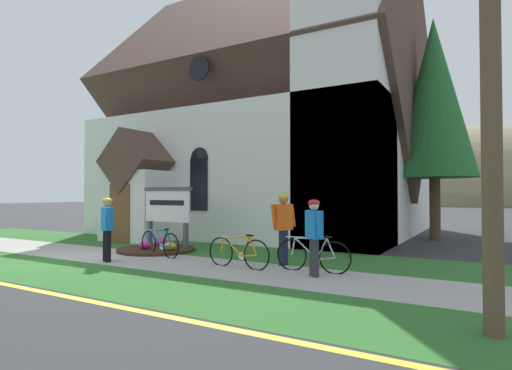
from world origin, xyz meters
TOP-DOWN VIEW (x-y plane):
  - ground at (0.00, 4.00)m, footprint 140.00×140.00m
  - sidewalk_slab at (0.86, 1.35)m, footprint 32.00×2.19m
  - grass_verge at (0.86, -0.88)m, footprint 32.00×2.27m
  - church_lawn at (0.86, 3.83)m, footprint 24.00×2.78m
  - church_building at (1.17, 10.32)m, footprint 13.32×12.66m
  - church_sign at (1.20, 3.16)m, footprint 2.00×0.24m
  - flower_bed at (1.21, 2.69)m, footprint 2.34×2.34m
  - bicycle_silver at (4.88, 1.57)m, footprint 1.76×0.15m
  - bicycle_orange at (2.01, 1.96)m, footprint 1.75×0.42m
  - bicycle_red at (6.60, 1.97)m, footprint 1.74×0.13m
  - cyclist_in_orange_jersey at (1.50, 0.59)m, footprint 0.57×0.49m
  - cyclist_in_red_jersey at (6.82, 1.48)m, footprint 0.48×0.58m
  - cyclist_in_white_jersey at (5.66, 2.39)m, footprint 0.34×0.75m
  - roadside_conifer at (8.19, 10.24)m, footprint 3.08×3.08m
  - distant_hill at (4.51, 74.26)m, footprint 87.51×37.85m

SIDE VIEW (x-z plane):
  - ground at x=0.00m, z-range 0.00..0.00m
  - distant_hill at x=4.51m, z-range -13.42..13.42m
  - grass_verge at x=0.86m, z-range 0.00..0.01m
  - church_lawn at x=0.86m, z-range 0.00..0.01m
  - sidewalk_slab at x=0.86m, z-range 0.00..0.01m
  - flower_bed at x=1.21m, z-range -0.10..0.24m
  - bicycle_orange at x=2.01m, z-range -0.04..0.78m
  - bicycle_silver at x=4.88m, z-range -0.04..0.79m
  - bicycle_red at x=6.60m, z-range -0.04..0.80m
  - cyclist_in_red_jersey at x=6.82m, z-range 0.13..1.76m
  - cyclist_in_orange_jersey at x=1.50m, z-range 0.14..1.78m
  - cyclist_in_white_jersey at x=5.66m, z-range 0.16..1.91m
  - church_sign at x=1.20m, z-range 0.34..2.30m
  - church_building at x=1.17m, z-range -2.02..12.01m
  - roadside_conifer at x=8.19m, z-range 1.16..9.66m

